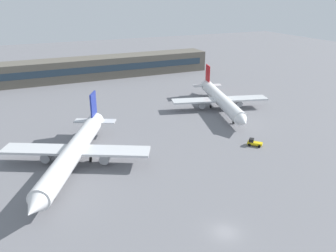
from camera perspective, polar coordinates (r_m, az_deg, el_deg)
The scene contains 5 objects.
ground_plane at distance 91.06m, azimuth -4.56°, elevation -2.50°, with size 400.00×400.00×0.00m, color slate.
terminal_building at distance 159.21m, azimuth -13.92°, elevation 8.92°, with size 116.72×12.13×9.00m.
airplane_near at distance 79.48m, azimuth -14.96°, elevation -4.02°, with size 31.42×43.37×11.65m.
airplane_mid at distance 115.00m, azimuth 8.57°, elevation 4.19°, with size 31.41×44.21×11.13m.
baggage_tug_yellow at distance 90.70m, azimuth 13.70°, elevation -2.61°, with size 3.56×3.65×1.75m.
Camera 1 is at (-27.51, -38.88, 36.23)m, focal length 37.78 mm.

